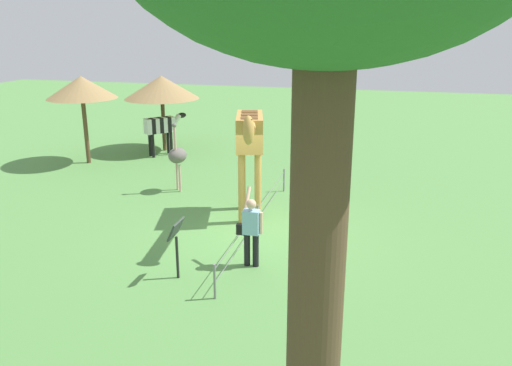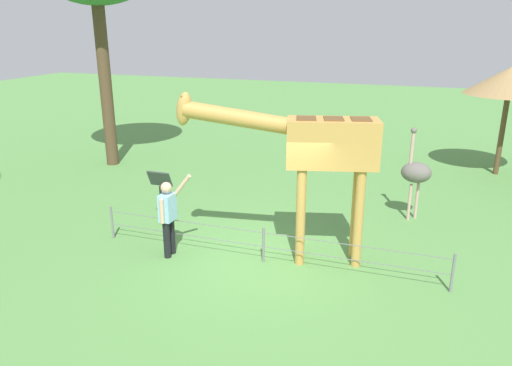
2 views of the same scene
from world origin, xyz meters
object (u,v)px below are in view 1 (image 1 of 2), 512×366
(visitor, at_px, (251,228))
(ostrich, at_px, (177,156))
(shade_hut_far, at_px, (82,88))
(info_sign, at_px, (176,237))
(giraffe, at_px, (250,139))
(shade_hut_near, at_px, (162,87))
(zebra, at_px, (161,127))

(visitor, bearing_deg, ostrich, -141.83)
(shade_hut_far, distance_m, info_sign, 10.76)
(giraffe, height_order, shade_hut_near, giraffe)
(giraffe, distance_m, info_sign, 4.00)
(shade_hut_near, bearing_deg, ostrich, 28.27)
(giraffe, relative_size, visitor, 2.20)
(ostrich, bearing_deg, visitor, 38.17)
(shade_hut_near, distance_m, info_sign, 11.78)
(ostrich, xyz_separation_m, shade_hut_far, (-2.38, -4.72, 1.71))
(shade_hut_near, xyz_separation_m, info_sign, (10.56, 4.94, -1.70))
(ostrich, height_order, info_sign, ostrich)
(zebra, distance_m, info_sign, 10.84)
(visitor, height_order, ostrich, ostrich)
(giraffe, relative_size, shade_hut_near, 1.22)
(visitor, distance_m, zebra, 10.69)
(shade_hut_near, bearing_deg, info_sign, 25.07)
(zebra, relative_size, shade_hut_far, 0.50)
(visitor, bearing_deg, giraffe, -164.66)
(ostrich, bearing_deg, shade_hut_near, -151.73)
(giraffe, relative_size, info_sign, 2.89)
(giraffe, bearing_deg, zebra, -138.79)
(ostrich, xyz_separation_m, shade_hut_near, (-4.99, -2.68, 1.47))
(zebra, bearing_deg, visitor, 34.48)
(ostrich, bearing_deg, info_sign, 22.06)
(giraffe, height_order, zebra, giraffe)
(visitor, xyz_separation_m, shade_hut_near, (-9.60, -6.31, 1.75))
(zebra, distance_m, ostrich, 4.85)
(shade_hut_far, bearing_deg, shade_hut_near, 141.91)
(shade_hut_near, bearing_deg, zebra, 18.11)
(giraffe, relative_size, zebra, 2.30)
(zebra, height_order, shade_hut_near, shade_hut_near)
(zebra, bearing_deg, shade_hut_near, -161.89)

